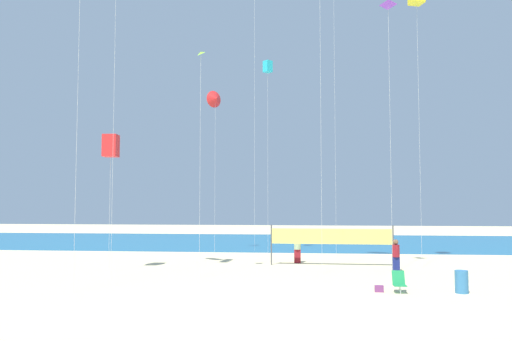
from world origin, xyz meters
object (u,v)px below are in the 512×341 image
(beachgoer_sage_shirt, at_px, (297,247))
(volleyball_net, at_px, (331,238))
(kite_cyan_box, at_px, (268,67))
(kite_lime_diamond, at_px, (200,63))
(trash_barrel, at_px, (462,282))
(kite_red_delta, at_px, (215,99))
(folding_beach_chair, at_px, (399,281))
(beachgoer_maroon_shirt, at_px, (396,254))
(kite_violet_diamond, at_px, (388,7))
(beach_handbag, at_px, (379,289))
(kite_red_box, at_px, (111,146))

(beachgoer_sage_shirt, xyz_separation_m, volleyball_net, (2.02, -1.16, 0.65))
(kite_cyan_box, height_order, kite_lime_diamond, kite_cyan_box)
(trash_barrel, xyz_separation_m, kite_red_delta, (-13.11, 14.93, 11.06))
(volleyball_net, bearing_deg, kite_red_delta, 140.58)
(folding_beach_chair, bearing_deg, beachgoer_maroon_shirt, 64.02)
(beachgoer_maroon_shirt, xyz_separation_m, kite_violet_diamond, (-0.33, -0.82, 13.41))
(beachgoer_maroon_shirt, height_order, trash_barrel, beachgoer_maroon_shirt)
(beachgoer_sage_shirt, distance_m, kite_red_delta, 13.46)
(folding_beach_chair, bearing_deg, beachgoer_sage_shirt, 98.00)
(beach_handbag, bearing_deg, beachgoer_sage_shirt, 110.51)
(beachgoer_maroon_shirt, relative_size, trash_barrel, 1.87)
(beachgoer_maroon_shirt, relative_size, kite_red_box, 0.23)
(kite_cyan_box, xyz_separation_m, kite_violet_diamond, (7.22, -9.22, 0.61))
(beachgoer_maroon_shirt, xyz_separation_m, trash_barrel, (1.55, -6.07, -0.46))
(beach_handbag, xyz_separation_m, kite_red_box, (-13.60, 4.53, 6.68))
(beachgoer_maroon_shirt, distance_m, volleyball_net, 4.01)
(kite_cyan_box, distance_m, kite_lime_diamond, 12.15)
(trash_barrel, bearing_deg, volleyball_net, 120.86)
(beachgoer_maroon_shirt, xyz_separation_m, kite_cyan_box, (-7.55, 8.41, 12.80))
(kite_lime_diamond, bearing_deg, kite_red_box, 164.21)
(kite_red_box, bearing_deg, kite_violet_diamond, 3.06)
(kite_violet_diamond, relative_size, kite_red_box, 1.97)
(volleyball_net, bearing_deg, kite_cyan_box, 123.76)
(kite_lime_diamond, bearing_deg, beach_handbag, -20.05)
(kite_lime_diamond, bearing_deg, volleyball_net, 37.36)
(folding_beach_chair, xyz_separation_m, kite_red_box, (-14.42, 4.55, 6.36))
(kite_violet_diamond, bearing_deg, beachgoer_sage_shirt, 140.89)
(folding_beach_chair, xyz_separation_m, kite_lime_diamond, (-9.16, 3.07, 10.40))
(volleyball_net, distance_m, kite_lime_diamond, 12.62)
(beachgoer_sage_shirt, distance_m, beachgoer_maroon_shirt, 6.27)
(beachgoer_maroon_shirt, relative_size, beach_handbag, 4.90)
(trash_barrel, xyz_separation_m, kite_violet_diamond, (-1.88, 5.25, 13.88))
(beach_handbag, xyz_separation_m, kite_violet_diamond, (1.50, 5.34, 14.20))
(kite_lime_diamond, bearing_deg, beachgoer_sage_shirt, 52.95)
(beach_handbag, relative_size, kite_cyan_box, 0.03)
(trash_barrel, distance_m, kite_red_delta, 22.74)
(kite_red_delta, bearing_deg, beachgoer_sage_shirt, -42.03)
(trash_barrel, distance_m, kite_violet_diamond, 14.96)
(folding_beach_chair, distance_m, kite_red_box, 16.40)
(volleyball_net, distance_m, kite_red_box, 13.68)
(beach_handbag, xyz_separation_m, kite_red_delta, (-9.73, 15.02, 11.39))
(beachgoer_sage_shirt, bearing_deg, kite_red_delta, -134.96)
(beachgoer_sage_shirt, relative_size, kite_red_box, 0.25)
(folding_beach_chair, xyz_separation_m, kite_red_delta, (-10.55, 15.04, 11.07))
(kite_lime_diamond, bearing_deg, trash_barrel, -14.18)
(beachgoer_maroon_shirt, distance_m, kite_red_delta, 18.02)
(beachgoer_sage_shirt, height_order, kite_red_delta, kite_red_delta)
(beachgoer_sage_shirt, distance_m, kite_lime_diamond, 12.72)
(kite_cyan_box, height_order, kite_red_delta, kite_cyan_box)
(beachgoer_sage_shirt, height_order, beachgoer_maroon_shirt, beachgoer_sage_shirt)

